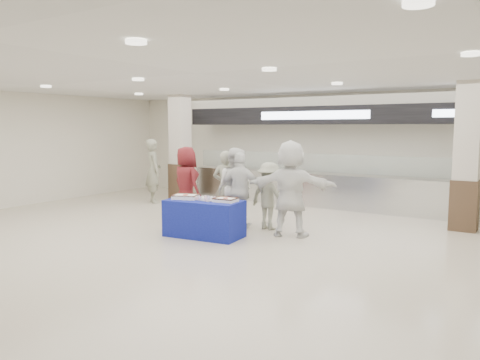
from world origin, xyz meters
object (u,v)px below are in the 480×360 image
Objects in this scene: cupcake_tray at (206,198)px; soldier_bg at (153,171)px; sheet_cake_left at (186,196)px; soldier_b at (269,196)px; soldier_a at (226,187)px; civilian_white at (291,189)px; chef_tall at (235,187)px; display_table at (204,218)px; civilian_maroon at (186,183)px; sheet_cake_right at (226,199)px; chef_short at (241,191)px.

soldier_bg is (-3.93, 2.63, 0.16)m from cupcake_tray.
sheet_cake_left is 1.84m from soldier_b.
soldier_a is 3.69m from soldier_bg.
soldier_a is at bearing -28.82° from civilian_white.
soldier_a is at bearing -165.35° from soldier_bg.
chef_tall is 1.21× the size of soldier_b.
chef_tall is at bearing 75.74° from sheet_cake_left.
display_table is 4.77m from soldier_bg.
civilian_maroon is 2.87m from civilian_white.
soldier_bg reaches higher than cupcake_tray.
soldier_bg reaches higher than chef_tall.
civilian_maroon is 1.21× the size of soldier_b.
sheet_cake_right is (0.91, 0.14, -0.01)m from sheet_cake_left.
chef_short reaches higher than cupcake_tray.
chef_short is at bearing 105.21° from sheet_cake_right.
soldier_b is (0.86, 0.05, -0.15)m from chef_tall.
soldier_bg reaches higher than soldier_b.
soldier_a is at bearing -49.24° from chef_short.
sheet_cake_right is 1.35m from civilian_white.
soldier_b is at bearing -157.84° from civilian_maroon.
civilian_maroon reaches higher than display_table.
display_table is 1.58m from soldier_b.
sheet_cake_right is 0.98m from chef_short.
soldier_a reaches higher than soldier_b.
cupcake_tray is 1.27m from chef_tall.
civilian_white is at bearing -162.89° from soldier_bg.
soldier_bg is at bearing 139.26° from display_table.
civilian_maroon is (-1.43, 1.11, 0.10)m from cupcake_tray.
chef_short is 4.44m from soldier_bg.
chef_tall is 4.06m from soldier_bg.
soldier_b is 0.78× the size of soldier_bg.
soldier_a is (-0.45, 1.42, 0.47)m from display_table.
soldier_a is 1.15× the size of soldier_b.
civilian_maroon reaches higher than chef_short.
sheet_cake_left reaches higher than sheet_cake_right.
soldier_bg is (-3.82, 1.37, 0.06)m from chef_tall.
soldier_bg reaches higher than soldier_a.
civilian_white is at bearing 176.70° from chef_tall.
civilian_maroon is at bearing 150.64° from sheet_cake_right.
soldier_bg is (-5.37, 1.67, -0.04)m from civilian_white.
civilian_white reaches higher than sheet_cake_right.
display_table is 1.87m from civilian_white.
cupcake_tray is at bearing 159.12° from civilian_maroon.
display_table is 1.40m from chef_tall.
chef_tall reaches higher than sheet_cake_left.
soldier_b is (0.76, 1.34, 0.36)m from display_table.
chef_tall reaches higher than soldier_a.
soldier_a is 0.95× the size of chef_tall.
chef_tall is (0.35, -0.13, 0.04)m from soldier_a.
sheet_cake_right is 0.25× the size of soldier_bg.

